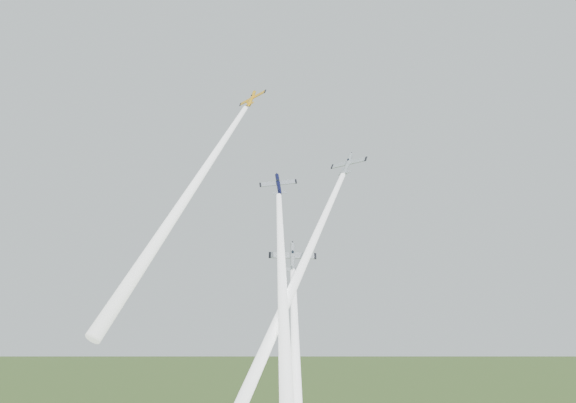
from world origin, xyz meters
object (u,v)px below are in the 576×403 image
object	(u,v)px
plane_yellow	(252,98)
plane_silver_right	(348,164)
plane_silver_low	(293,257)
plane_navy	(278,184)

from	to	relation	value
plane_yellow	plane_silver_right	xyz separation A→B (m)	(19.62, -0.14, -14.52)
plane_silver_right	plane_silver_low	distance (m)	22.15
plane_yellow	plane_silver_low	xyz separation A→B (m)	(11.13, -9.23, -32.85)
plane_navy	plane_silver_right	world-z (taller)	plane_silver_right
plane_yellow	plane_silver_low	bearing A→B (deg)	-23.08
plane_yellow	plane_navy	xyz separation A→B (m)	(7.32, -5.51, -18.78)
plane_silver_right	plane_silver_low	size ratio (longest dim) A/B	0.88
plane_navy	plane_silver_right	distance (m)	14.08
plane_yellow	plane_silver_low	world-z (taller)	plane_yellow
plane_yellow	plane_silver_right	size ratio (longest dim) A/B	0.88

